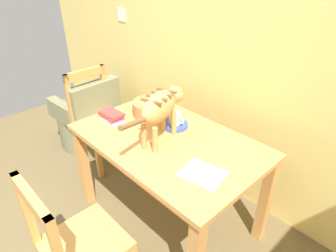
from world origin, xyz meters
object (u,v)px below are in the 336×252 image
dining_table (168,150)px  wicker_armchair (88,122)px  cat (161,106)px  book_stack (112,116)px  wooden_chair_far (99,120)px  wicker_basket (151,108)px  coffee_mug (175,118)px  saucer_bowl (175,125)px  magazine (203,174)px  wooden_chair_near (77,245)px

dining_table → wicker_armchair: (-1.39, 0.12, -0.39)m
cat → book_stack: cat is taller
wooden_chair_far → wicker_basket: bearing=96.8°
coffee_mug → saucer_bowl: bearing=180.0°
wicker_armchair → coffee_mug: bearing=-92.1°
magazine → wicker_basket: bearing=149.2°
book_stack → wicker_armchair: 1.07m
wooden_chair_far → wicker_armchair: size_ratio=1.20×
saucer_bowl → coffee_mug: 0.06m
book_stack → wooden_chair_near: (0.60, -0.67, -0.33)m
book_stack → wicker_basket: size_ratio=0.71×
wooden_chair_near → wicker_basket: bearing=116.4°
book_stack → wicker_armchair: book_stack is taller
magazine → book_stack: bearing=169.3°
cat → wicker_armchair: bearing=156.3°
wicker_basket → wooden_chair_far: bearing=-172.1°
magazine → wooden_chair_far: size_ratio=0.26×
cat → wicker_armchair: 1.55m
dining_table → cat: bearing=-128.8°
book_stack → wicker_basket: wicker_basket is taller
book_stack → cat: bearing=11.5°
cat → wooden_chair_near: cat is taller
saucer_bowl → cat: bearing=-72.6°
wooden_chair_near → saucer_bowl: bearing=102.0°
saucer_bowl → magazine: bearing=-28.1°
book_stack → wicker_basket: 0.31m
dining_table → book_stack: 0.52m
saucer_bowl → wicker_armchair: same height
magazine → dining_table: bearing=152.9°
coffee_mug → magazine: (0.49, -0.27, -0.07)m
dining_table → wicker_basket: 0.41m
magazine → book_stack: book_stack is taller
dining_table → book_stack: book_stack is taller
dining_table → magazine: bearing=-15.6°
saucer_bowl → book_stack: size_ratio=0.96×
coffee_mug → wooden_chair_near: (0.19, -0.95, -0.37)m
saucer_bowl → wooden_chair_near: size_ratio=0.21×
magazine → wooden_chair_far: 1.49m
dining_table → wooden_chair_near: (0.11, -0.80, -0.21)m
dining_table → wooden_chair_far: size_ratio=1.40×
cat → wooden_chair_near: bearing=-97.1°
cat → dining_table: bearing=33.7°
saucer_bowl → wooden_chair_near: wooden_chair_near is taller
coffee_mug → cat: bearing=-73.5°
magazine → wooden_chair_near: 0.80m
wicker_armchair → wicker_basket: bearing=-91.6°
dining_table → magazine: magazine is taller
magazine → wooden_chair_far: wooden_chair_far is taller
wooden_chair_near → coffee_mug: bearing=101.8°
dining_table → wooden_chair_near: wooden_chair_near is taller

